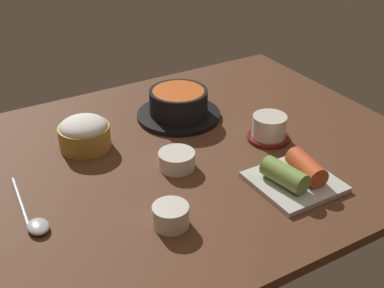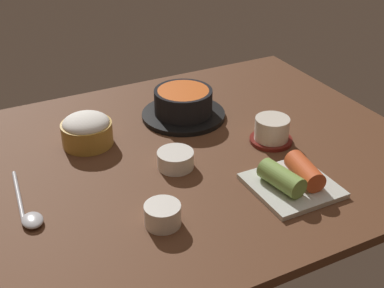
% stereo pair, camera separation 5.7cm
% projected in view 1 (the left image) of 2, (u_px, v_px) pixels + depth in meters
% --- Properties ---
extents(dining_table, '(1.00, 0.76, 0.02)m').
position_uv_depth(dining_table, '(179.00, 159.00, 1.07)').
color(dining_table, '#56331E').
rests_on(dining_table, ground).
extents(stone_pot, '(0.19, 0.19, 0.07)m').
position_uv_depth(stone_pot, '(179.00, 105.00, 1.20)').
color(stone_pot, black).
rests_on(stone_pot, dining_table).
extents(rice_bowl, '(0.11, 0.11, 0.07)m').
position_uv_depth(rice_bowl, '(84.00, 133.00, 1.08)').
color(rice_bowl, '#B78C38').
rests_on(rice_bowl, dining_table).
extents(tea_cup_with_saucer, '(0.09, 0.09, 0.06)m').
position_uv_depth(tea_cup_with_saucer, '(269.00, 128.00, 1.11)').
color(tea_cup_with_saucer, maroon).
rests_on(tea_cup_with_saucer, dining_table).
extents(banchan_cup_center, '(0.07, 0.07, 0.03)m').
position_uv_depth(banchan_cup_center, '(177.00, 160.00, 1.02)').
color(banchan_cup_center, white).
rests_on(banchan_cup_center, dining_table).
extents(kimchi_plate, '(0.15, 0.15, 0.05)m').
position_uv_depth(kimchi_plate, '(295.00, 176.00, 0.97)').
color(kimchi_plate, silver).
rests_on(kimchi_plate, dining_table).
extents(side_bowl_near, '(0.06, 0.06, 0.04)m').
position_uv_depth(side_bowl_near, '(171.00, 215.00, 0.86)').
color(side_bowl_near, white).
rests_on(side_bowl_near, dining_table).
extents(spoon, '(0.04, 0.19, 0.01)m').
position_uv_depth(spoon, '(32.00, 218.00, 0.88)').
color(spoon, '#B7B7BC').
rests_on(spoon, dining_table).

